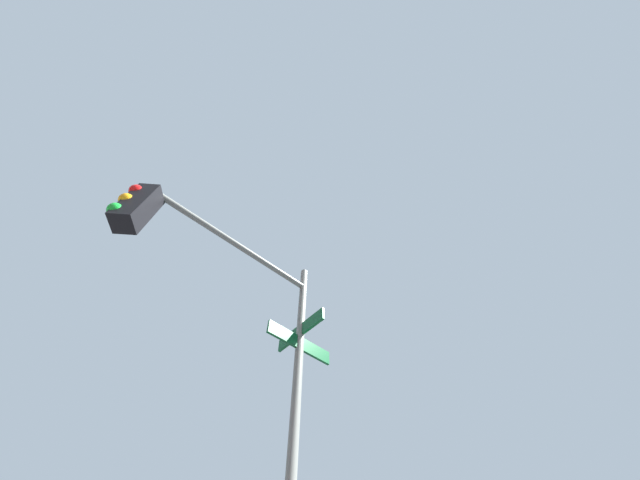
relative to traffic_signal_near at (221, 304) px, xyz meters
The scene contains 1 object.
traffic_signal_near is the anchor object (origin of this frame).
Camera 1 is at (-6.82, -3.19, 1.17)m, focal length 17.26 mm.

